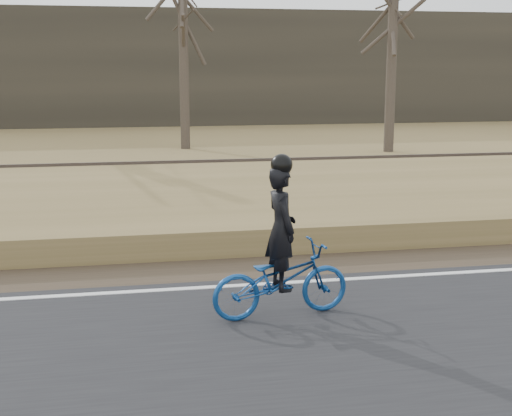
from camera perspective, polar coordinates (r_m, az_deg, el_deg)
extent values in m
cube|color=silver|center=(10.02, -19.77, -6.89)|extent=(120.00, 0.12, 0.01)
cube|color=#473A2B|center=(10.97, -18.99, -5.52)|extent=(120.00, 1.60, 0.04)
cube|color=olive|center=(13.81, -17.38, -1.17)|extent=(120.00, 5.00, 0.44)
cube|color=slate|center=(17.53, -16.07, 1.47)|extent=(120.00, 3.00, 0.45)
cube|color=black|center=(17.48, -16.12, 2.43)|extent=(120.00, 2.40, 0.14)
cube|color=brown|center=(16.75, -16.36, 2.55)|extent=(120.00, 0.07, 0.15)
cube|color=brown|center=(18.17, -15.96, 3.22)|extent=(120.00, 0.07, 0.15)
cube|color=#383328|center=(39.25, -13.57, 10.85)|extent=(120.00, 4.00, 6.00)
imported|color=navy|center=(8.73, 2.00, -5.77)|extent=(1.80, 0.84, 0.91)
imported|color=black|center=(8.56, 2.03, -1.64)|extent=(0.43, 0.59, 1.50)
sphere|color=black|center=(8.42, 2.06, 3.48)|extent=(0.26, 0.26, 0.26)
cylinder|color=#494035|center=(27.18, -5.81, 12.53)|extent=(0.36, 0.36, 7.40)
cylinder|color=#494035|center=(26.52, 10.80, 11.63)|extent=(0.36, 0.36, 6.66)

